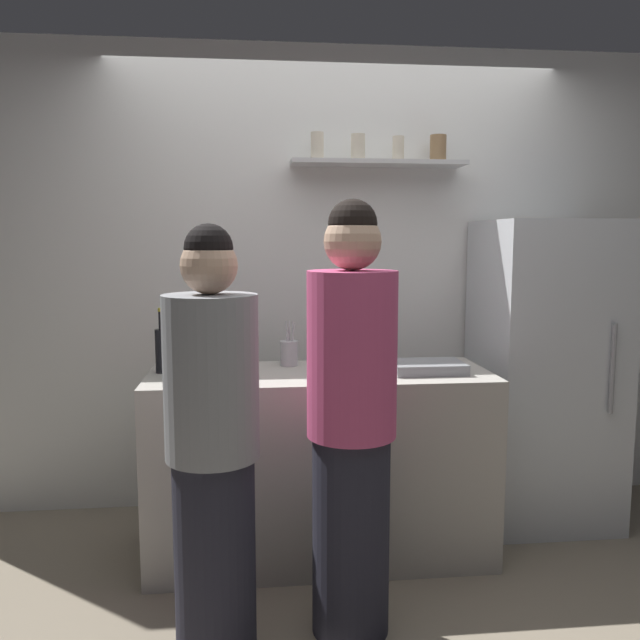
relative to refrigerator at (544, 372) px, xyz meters
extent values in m
plane|color=gray|center=(-1.11, -0.85, -0.82)|extent=(5.28, 5.28, 0.00)
cube|color=white|center=(-1.11, 0.40, 0.48)|extent=(4.80, 0.10, 2.60)
cube|color=silver|center=(-0.89, 0.24, 1.13)|extent=(0.96, 0.22, 0.02)
cylinder|color=beige|center=(-1.22, 0.24, 1.22)|extent=(0.07, 0.07, 0.15)
cylinder|color=beige|center=(-1.00, 0.24, 1.21)|extent=(0.08, 0.08, 0.14)
cylinder|color=beige|center=(-0.77, 0.24, 1.21)|extent=(0.06, 0.06, 0.13)
cylinder|color=olive|center=(-0.55, 0.24, 1.21)|extent=(0.09, 0.09, 0.14)
cube|color=silver|center=(0.00, 0.00, 0.00)|extent=(0.68, 0.66, 1.63)
cylinder|color=#99999E|center=(0.19, -0.35, 0.08)|extent=(0.02, 0.02, 0.45)
cube|color=#B7B2A8|center=(-1.26, -0.30, -0.36)|extent=(1.62, 0.61, 0.90)
cube|color=gray|center=(-0.76, -0.36, 0.11)|extent=(0.34, 0.24, 0.05)
cylinder|color=#B2B2B7|center=(-1.40, -0.13, 0.15)|extent=(0.09, 0.09, 0.12)
cylinder|color=silver|center=(-1.40, -0.13, 0.20)|extent=(0.03, 0.01, 0.15)
cylinder|color=silver|center=(-1.38, -0.13, 0.20)|extent=(0.01, 0.01, 0.15)
cylinder|color=silver|center=(-1.41, -0.11, 0.21)|extent=(0.04, 0.03, 0.17)
cylinder|color=silver|center=(-1.38, -0.13, 0.22)|extent=(0.01, 0.01, 0.19)
cylinder|color=silver|center=(-1.41, -0.13, 0.22)|extent=(0.01, 0.02, 0.19)
cylinder|color=silver|center=(-1.38, -0.11, 0.21)|extent=(0.03, 0.03, 0.18)
cylinder|color=silver|center=(-1.40, -0.11, 0.22)|extent=(0.01, 0.01, 0.19)
cylinder|color=black|center=(-2.01, -0.24, 0.19)|extent=(0.06, 0.06, 0.21)
cylinder|color=black|center=(-2.01, -0.24, 0.34)|extent=(0.03, 0.03, 0.09)
cylinder|color=gold|center=(-2.01, -0.24, 0.39)|extent=(0.03, 0.03, 0.02)
cylinder|color=#B2BFB2|center=(-1.89, -0.54, 0.20)|extent=(0.08, 0.08, 0.23)
cylinder|color=#B2BFB2|center=(-1.89, -0.54, 0.36)|extent=(0.03, 0.03, 0.08)
cylinder|color=#333333|center=(-1.89, -0.54, 0.40)|extent=(0.04, 0.04, 0.02)
cylinder|color=silver|center=(-1.89, -0.41, 0.19)|extent=(0.09, 0.09, 0.20)
cylinder|color=silver|center=(-1.89, -0.41, 0.31)|extent=(0.05, 0.05, 0.03)
cylinder|color=yellow|center=(-1.89, -0.41, 0.33)|extent=(0.06, 0.06, 0.02)
cylinder|color=#262633|center=(-1.21, -0.95, -0.42)|extent=(0.30, 0.30, 0.79)
cylinder|color=#D14C7F|center=(-1.21, -0.95, 0.29)|extent=(0.34, 0.34, 0.63)
sphere|color=#D8AD8C|center=(-1.21, -0.95, 0.71)|extent=(0.21, 0.21, 0.21)
sphere|color=black|center=(-1.21, -0.95, 0.77)|extent=(0.18, 0.18, 0.18)
cylinder|color=#262633|center=(-1.73, -1.02, -0.44)|extent=(0.30, 0.30, 0.75)
cylinder|color=gray|center=(-1.73, -1.02, 0.23)|extent=(0.34, 0.34, 0.59)
sphere|color=#D8AD8C|center=(-1.73, -1.02, 0.62)|extent=(0.20, 0.20, 0.20)
sphere|color=black|center=(-1.73, -1.02, 0.68)|extent=(0.17, 0.17, 0.17)
camera|label=1|loc=(-1.58, -3.30, 0.71)|focal=36.15mm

